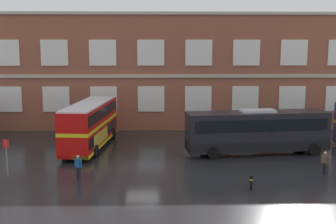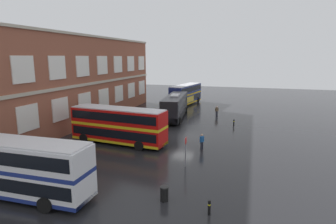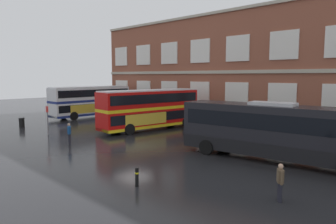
{
  "view_description": "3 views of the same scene",
  "coord_description": "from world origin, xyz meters",
  "views": [
    {
      "loc": [
        1.39,
        -31.9,
        9.15
      ],
      "look_at": [
        2.05,
        3.96,
        3.58
      ],
      "focal_mm": 46.1,
      "sensor_mm": 36.0,
      "label": 1
    },
    {
      "loc": [
        -32.12,
        -8.0,
        9.6
      ],
      "look_at": [
        1.99,
        2.54,
        2.53
      ],
      "focal_mm": 29.86,
      "sensor_mm": 36.0,
      "label": 2
    },
    {
      "loc": [
        18.94,
        -15.28,
        5.48
      ],
      "look_at": [
        -0.46,
        4.37,
        2.3
      ],
      "focal_mm": 33.68,
      "sensor_mm": 36.0,
      "label": 3
    }
  ],
  "objects": [
    {
      "name": "second_passenger",
      "position": [
        -4.26,
        -3.11,
        0.93
      ],
      "size": [
        0.59,
        0.43,
        1.7
      ],
      "color": "black",
      "rests_on": "ground"
    },
    {
      "name": "waiting_passenger",
      "position": [
        13.09,
        -2.4,
        0.93
      ],
      "size": [
        0.46,
        0.57,
        1.7
      ],
      "color": "black",
      "rests_on": "ground"
    },
    {
      "name": "brick_terminal_building",
      "position": [
        0.43,
        17.98,
        6.16
      ],
      "size": [
        45.59,
        8.19,
        12.61
      ],
      "color": "brown",
      "rests_on": "ground"
    },
    {
      "name": "touring_coach",
      "position": [
        9.6,
        3.73,
        1.91
      ],
      "size": [
        12.23,
        4.09,
        3.8
      ],
      "color": "black",
      "rests_on": "ground"
    },
    {
      "name": "station_litter_bin",
      "position": [
        -15.53,
        -2.61,
        0.52
      ],
      "size": [
        0.6,
        0.6,
        1.03
      ],
      "color": "black",
      "rests_on": "ground"
    },
    {
      "name": "safety_bollard_east",
      "position": [
        -16.36,
        -5.79,
        0.49
      ],
      "size": [
        0.19,
        0.19,
        0.95
      ],
      "color": "black",
      "rests_on": "ground"
    },
    {
      "name": "bus_stand_flag",
      "position": [
        -9.31,
        -2.57,
        1.64
      ],
      "size": [
        0.44,
        0.1,
        2.7
      ],
      "color": "slate",
      "rests_on": "ground"
    },
    {
      "name": "double_decker_far",
      "position": [
        22.76,
        5.16,
        2.15
      ],
      "size": [
        11.26,
        4.23,
        4.07
      ],
      "color": "navy",
      "rests_on": "ground"
    },
    {
      "name": "ground_plane",
      "position": [
        0.0,
        2.0,
        0.0
      ],
      "size": [
        120.0,
        120.0,
        0.0
      ],
      "primitive_type": "plane",
      "color": "black"
    },
    {
      "name": "safety_bollard_west",
      "position": [
        7.19,
        -5.58,
        0.49
      ],
      "size": [
        0.19,
        0.19,
        0.95
      ],
      "color": "black",
      "rests_on": "ground"
    },
    {
      "name": "double_decker_middle",
      "position": [
        -4.89,
        6.22,
        2.15
      ],
      "size": [
        3.71,
        11.2,
        4.07
      ],
      "color": "red",
      "rests_on": "ground"
    },
    {
      "name": "double_decker_near",
      "position": [
        -17.93,
        7.36,
        2.15
      ],
      "size": [
        3.0,
        11.04,
        4.07
      ],
      "color": "silver",
      "rests_on": "ground"
    }
  ]
}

